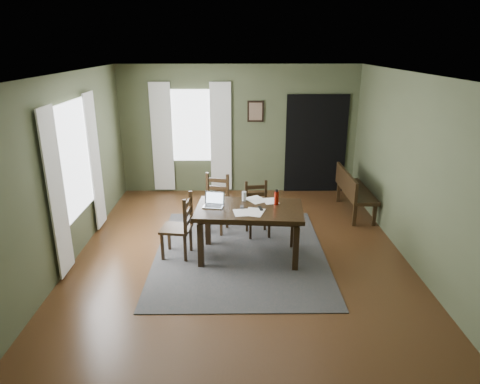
{
  "coord_description": "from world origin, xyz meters",
  "views": [
    {
      "loc": [
        -0.06,
        -5.98,
        3.08
      ],
      "look_at": [
        0.0,
        0.3,
        0.9
      ],
      "focal_mm": 32.0,
      "sensor_mm": 36.0,
      "label": 1
    }
  ],
  "objects_px": {
    "chair_end": "(180,227)",
    "laptop": "(214,202)",
    "chair_back_right": "(257,210)",
    "water_bottle": "(276,198)",
    "bench": "(353,189)",
    "dining_table": "(249,214)",
    "chair_back_left": "(215,204)"
  },
  "relations": [
    {
      "from": "laptop",
      "to": "chair_back_left",
      "type": "bearing_deg",
      "value": 102.01
    },
    {
      "from": "water_bottle",
      "to": "chair_end",
      "type": "bearing_deg",
      "value": -175.73
    },
    {
      "from": "dining_table",
      "to": "water_bottle",
      "type": "relative_size",
      "value": 6.95
    },
    {
      "from": "chair_back_right",
      "to": "bench",
      "type": "height_order",
      "value": "chair_back_right"
    },
    {
      "from": "chair_end",
      "to": "water_bottle",
      "type": "xyz_separation_m",
      "value": [
        1.45,
        0.11,
        0.42
      ]
    },
    {
      "from": "chair_back_right",
      "to": "bench",
      "type": "bearing_deg",
      "value": 17.95
    },
    {
      "from": "bench",
      "to": "water_bottle",
      "type": "distance_m",
      "value": 2.33
    },
    {
      "from": "dining_table",
      "to": "chair_end",
      "type": "bearing_deg",
      "value": -176.96
    },
    {
      "from": "chair_back_right",
      "to": "chair_back_left",
      "type": "bearing_deg",
      "value": 157.21
    },
    {
      "from": "chair_end",
      "to": "laptop",
      "type": "distance_m",
      "value": 0.64
    },
    {
      "from": "water_bottle",
      "to": "chair_back_right",
      "type": "bearing_deg",
      "value": 109.68
    },
    {
      "from": "chair_back_right",
      "to": "chair_end",
      "type": "bearing_deg",
      "value": -155.7
    },
    {
      "from": "bench",
      "to": "laptop",
      "type": "relative_size",
      "value": 4.38
    },
    {
      "from": "chair_end",
      "to": "laptop",
      "type": "relative_size",
      "value": 2.96
    },
    {
      "from": "bench",
      "to": "laptop",
      "type": "height_order",
      "value": "laptop"
    },
    {
      "from": "bench",
      "to": "chair_back_left",
      "type": "bearing_deg",
      "value": 106.78
    },
    {
      "from": "bench",
      "to": "chair_end",
      "type": "bearing_deg",
      "value": 119.7
    },
    {
      "from": "dining_table",
      "to": "chair_end",
      "type": "xyz_separation_m",
      "value": [
        -1.05,
        0.03,
        -0.21
      ]
    },
    {
      "from": "dining_table",
      "to": "laptop",
      "type": "height_order",
      "value": "laptop"
    },
    {
      "from": "laptop",
      "to": "chair_back_right",
      "type": "bearing_deg",
      "value": 56.99
    },
    {
      "from": "chair_back_right",
      "to": "water_bottle",
      "type": "xyz_separation_m",
      "value": [
        0.25,
        -0.69,
        0.46
      ]
    },
    {
      "from": "chair_back_left",
      "to": "laptop",
      "type": "distance_m",
      "value": 0.98
    },
    {
      "from": "chair_end",
      "to": "chair_back_left",
      "type": "distance_m",
      "value": 1.09
    },
    {
      "from": "water_bottle",
      "to": "bench",
      "type": "bearing_deg",
      "value": 45.56
    },
    {
      "from": "dining_table",
      "to": "chair_back_left",
      "type": "height_order",
      "value": "chair_back_left"
    },
    {
      "from": "dining_table",
      "to": "chair_back_left",
      "type": "bearing_deg",
      "value": 123.55
    },
    {
      "from": "chair_back_left",
      "to": "chair_back_right",
      "type": "height_order",
      "value": "chair_back_left"
    },
    {
      "from": "chair_end",
      "to": "water_bottle",
      "type": "distance_m",
      "value": 1.52
    },
    {
      "from": "chair_back_right",
      "to": "laptop",
      "type": "height_order",
      "value": "laptop"
    },
    {
      "from": "dining_table",
      "to": "chair_end",
      "type": "distance_m",
      "value": 1.07
    },
    {
      "from": "chair_back_right",
      "to": "laptop",
      "type": "relative_size",
      "value": 2.71
    },
    {
      "from": "chair_back_left",
      "to": "water_bottle",
      "type": "distance_m",
      "value": 1.36
    }
  ]
}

